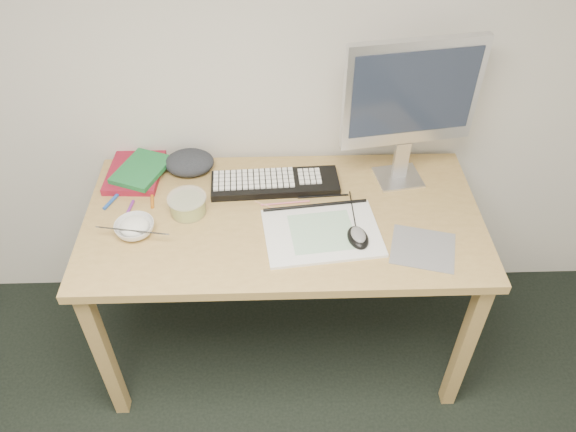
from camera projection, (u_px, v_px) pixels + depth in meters
name	position (u px, v px, depth m)	size (l,w,h in m)	color
desk	(283.00, 232.00, 2.03)	(1.40, 0.70, 0.75)	tan
mousepad	(423.00, 248.00, 1.86)	(0.21, 0.19, 0.00)	slate
sketchpad	(322.00, 233.00, 1.91)	(0.39, 0.28, 0.01)	white
keyboard	(275.00, 183.00, 2.09)	(0.47, 0.15, 0.03)	black
monitor	(411.00, 98.00, 1.90)	(0.48, 0.17, 0.56)	silver
mouse	(358.00, 235.00, 1.86)	(0.07, 0.11, 0.04)	black
rice_bowl	(135.00, 228.00, 1.90)	(0.13, 0.13, 0.04)	white
chopsticks	(132.00, 231.00, 1.86)	(0.02, 0.02, 0.24)	#ABABAD
fruit_tub	(188.00, 205.00, 1.97)	(0.14, 0.14, 0.07)	gold
book_red	(135.00, 172.00, 2.14)	(0.20, 0.26, 0.03)	maroon
book_green	(142.00, 170.00, 2.12)	(0.16, 0.22, 0.02)	#1C7036
cloth_lump	(190.00, 163.00, 2.15)	(0.16, 0.13, 0.07)	#25272C
pencil_pink	(285.00, 203.00, 2.02)	(0.01, 0.01, 0.18)	#DA6D85
pencil_tan	(275.00, 209.00, 2.00)	(0.01, 0.01, 0.17)	tan
pencil_black	(323.00, 196.00, 2.05)	(0.01, 0.01, 0.19)	black
marker_blue	(115.00, 197.00, 2.04)	(0.01, 0.01, 0.14)	#204DAE
marker_orange	(152.00, 196.00, 2.05)	(0.01, 0.01, 0.12)	#C16616
marker_purple	(128.00, 212.00, 1.98)	(0.01, 0.01, 0.12)	#772792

